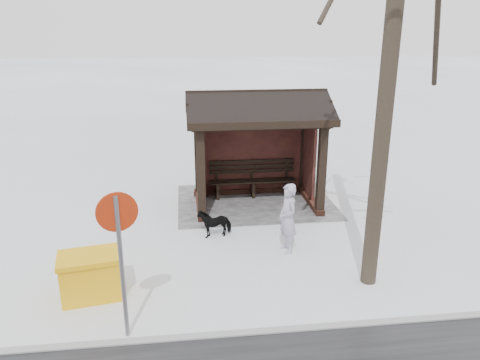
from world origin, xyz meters
name	(u,v)px	position (x,y,z in m)	size (l,w,h in m)	color
ground	(256,205)	(0.00, 0.00, 0.00)	(120.00, 120.00, 0.00)	white
kerb	(309,328)	(0.00, 5.50, 0.01)	(120.00, 0.15, 0.06)	gray
trampled_patch	(255,202)	(0.00, -0.20, 0.01)	(4.20, 3.20, 0.02)	#96959B
bus_shelter	(256,125)	(0.00, -0.16, 2.17)	(3.60, 2.40, 3.09)	#3D1F16
pedestrian	(288,218)	(-0.23, 2.79, 0.76)	(0.56, 0.36, 1.52)	#A299B4
dog	(215,222)	(1.25, 1.79, 0.32)	(0.34, 0.75, 0.63)	black
grit_bin	(91,276)	(3.61, 4.09, 0.42)	(1.18, 0.91, 0.82)	#E2A10D
road_sign	(119,235)	(2.87, 5.28, 1.72)	(0.60, 0.19, 2.39)	slate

